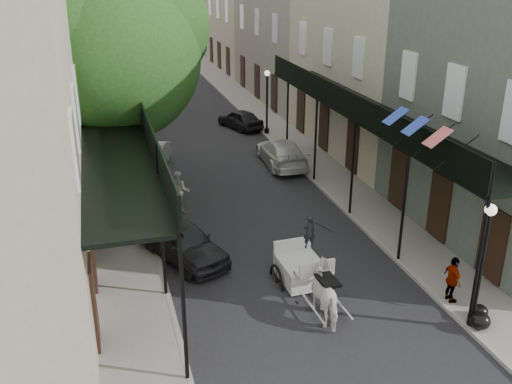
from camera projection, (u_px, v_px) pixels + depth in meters
ground at (310, 312)px, 16.91m from camera, size 140.00×140.00×0.00m
road at (193, 131)px, 34.72m from camera, size 8.00×90.00×0.01m
sidewalk_left at (109, 137)px, 33.44m from camera, size 2.20×90.00×0.12m
sidewalk_right at (271, 124)px, 35.96m from camera, size 2.20×90.00×0.12m
building_row_left at (42, 29)px, 39.47m from camera, size 5.00×80.00×10.50m
building_row_right at (278, 22)px, 43.82m from camera, size 5.00×80.00×10.50m
gallery_left at (119, 130)px, 20.38m from camera, size 2.20×18.05×4.88m
gallery_right at (364, 112)px, 22.80m from camera, size 2.20×18.05×4.88m
tree_near at (124, 47)px, 22.46m from camera, size 7.31×6.80×9.63m
tree_far at (109, 27)px, 35.17m from camera, size 6.45×6.00×8.61m
lamppost_right_near at (481, 265)px, 15.39m from camera, size 0.32×0.32×3.71m
lamppost_left at (145, 189)px, 20.44m from camera, size 0.32×0.32×3.71m
lamppost_right_far at (267, 101)px, 33.20m from camera, size 0.32×0.32×3.71m
horse at (328, 294)px, 16.39m from camera, size 0.90×1.86×1.55m
carriage at (298, 249)px, 18.43m from camera, size 1.66×2.33×2.59m
pedestrian_walking at (179, 193)px, 23.16m from camera, size 0.99×0.83×1.81m
pedestrian_sidewalk_left at (95, 147)px, 28.74m from camera, size 1.10×0.69×1.63m
pedestrian_sidewalk_right at (453, 280)px, 16.96m from camera, size 0.41×0.88×1.47m
car_left_near at (184, 242)px, 19.64m from camera, size 3.05×4.25×1.34m
car_left_mid at (152, 157)px, 28.37m from camera, size 2.30×3.79×1.18m
car_left_far at (133, 85)px, 44.28m from camera, size 3.81×5.19×1.31m
car_right_near at (281, 152)px, 28.79m from camera, size 2.06×4.62×1.32m
car_right_far at (240, 119)px, 35.10m from camera, size 2.53×3.78×1.19m
trash_bags at (480, 317)px, 16.06m from camera, size 0.84×0.99×0.49m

